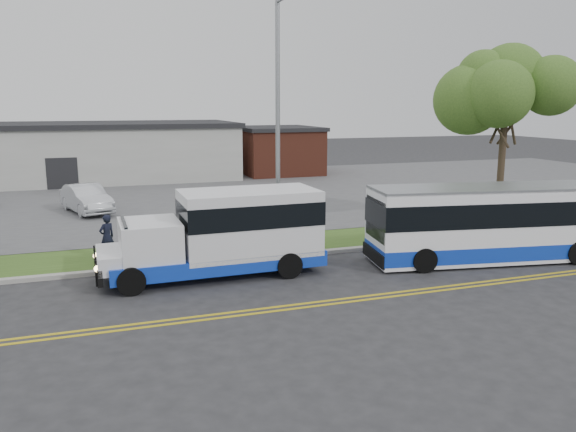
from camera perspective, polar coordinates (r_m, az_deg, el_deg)
name	(u,v)px	position (r m, az deg, el deg)	size (l,w,h in m)	color
ground	(221,272)	(19.63, -6.84, -5.71)	(140.00, 140.00, 0.00)	#28282B
lane_line_north	(250,310)	(16.08, -3.86, -9.52)	(70.00, 0.12, 0.01)	gold
lane_line_south	(253,314)	(15.81, -3.57, -9.89)	(70.00, 0.12, 0.01)	gold
curb	(214,262)	(20.64, -7.49, -4.65)	(80.00, 0.30, 0.15)	#9E9B93
verge	(205,251)	(22.35, -8.43, -3.50)	(80.00, 3.30, 0.10)	#37541C
parking_lot	(163,196)	(36.03, -12.62, 1.98)	(80.00, 25.00, 0.10)	#4C4C4F
commercial_building	(64,152)	(45.56, -21.77, 6.05)	(25.40, 10.40, 4.35)	#9E9E99
brick_wing	(277,150)	(46.80, -1.09, 6.70)	(6.30, 7.30, 3.90)	brown
tree_east	(507,93)	(27.87, 21.33, 11.55)	(5.20, 5.20, 8.33)	#36291D
streetlight_near	(278,117)	(22.20, -0.99, 10.06)	(0.35, 1.53, 9.50)	gray
shuttle_bus	(228,230)	(19.03, -6.07, -1.46)	(7.52, 2.62, 2.86)	#1136B8
transit_bus	(504,223)	(22.23, 21.06, -0.63)	(10.28, 3.87, 2.79)	white
pedestrian	(107,237)	(21.59, -17.91, -2.04)	(0.61, 0.40, 1.68)	black
parked_car_a	(86,199)	(31.35, -19.80, 1.68)	(1.56, 4.48, 1.48)	silver
grocery_bag_left	(100,257)	(21.51, -18.59, -3.99)	(0.32, 0.32, 0.32)	white
grocery_bag_right	(116,252)	(22.00, -17.04, -3.56)	(0.32, 0.32, 0.32)	white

